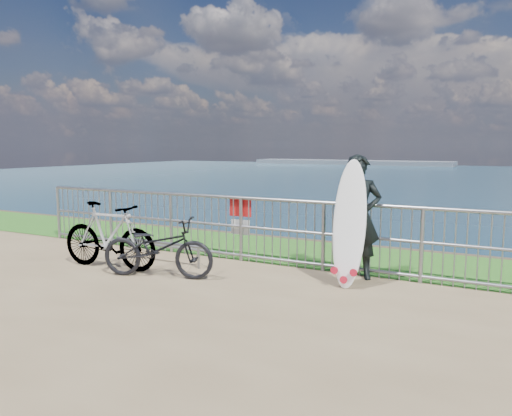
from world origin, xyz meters
The scene contains 8 objects.
grass_strip centered at (0.00, 2.70, 0.01)m, with size 120.00×120.00×0.00m, color #225C19.
seascape centered at (-43.75, 147.49, -4.03)m, with size 260.00×260.00×5.00m.
railing centered at (0.01, 1.60, 0.58)m, with size 10.06×0.10×1.13m.
surfer centered at (1.59, 1.45, 0.93)m, with size 0.68×0.44×1.86m, color black.
surfboard centered at (1.61, 0.96, 0.84)m, with size 0.50×0.44×1.81m.
bicycle_near centered at (-1.08, 0.07, 0.46)m, with size 0.61×1.74×0.91m, color black.
bicycle_far centered at (-2.13, 0.13, 0.54)m, with size 0.51×1.81×1.09m, color black.
bike_rack centered at (-1.66, 0.80, 0.32)m, with size 1.84×0.05×0.38m.
Camera 1 is at (3.69, -5.76, 2.00)m, focal length 35.00 mm.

